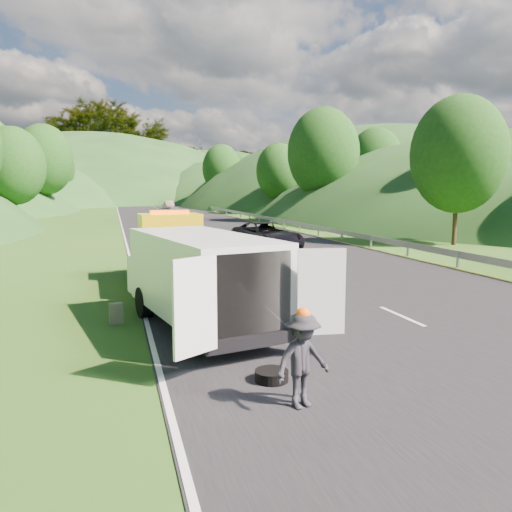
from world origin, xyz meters
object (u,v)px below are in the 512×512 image
object	(u,v)px
tow_truck	(175,249)
passing_suv	(266,250)
child	(213,306)
white_van	(199,275)
worker	(302,408)
woman	(162,301)
suitcase	(116,314)
spare_tire	(272,382)

from	to	relation	value
tow_truck	passing_suv	distance (m)	11.00
child	white_van	bearing A→B (deg)	-70.46
white_van	worker	size ratio (longest dim) A/B	4.61
woman	suitcase	xyz separation A→B (m)	(-1.43, -2.42, 0.28)
worker	tow_truck	bearing A→B (deg)	76.69
suitcase	passing_suv	world-z (taller)	passing_suv
tow_truck	spare_tire	xyz separation A→B (m)	(0.53, -10.15, -1.33)
worker	passing_suv	world-z (taller)	passing_suv
woman	child	size ratio (longest dim) A/B	1.71
white_van	tow_truck	bearing A→B (deg)	76.92
worker	passing_suv	bearing A→B (deg)	57.73
woman	passing_suv	world-z (taller)	woman
child	worker	size ratio (longest dim) A/B	0.65
white_van	child	size ratio (longest dim) A/B	7.11
suitcase	spare_tire	bearing A→B (deg)	-60.97
spare_tire	child	bearing A→B (deg)	88.85
worker	child	bearing A→B (deg)	73.43
worker	spare_tire	distance (m)	1.20
white_van	woman	xyz separation A→B (m)	(-0.64, 3.41, -1.37)
spare_tire	white_van	bearing A→B (deg)	99.72
woman	spare_tire	size ratio (longest dim) A/B	2.77
white_van	spare_tire	world-z (taller)	white_van
white_van	passing_suv	xyz separation A→B (m)	(6.47, 15.11, -1.37)
tow_truck	child	distance (m)	4.19
white_van	woman	size ratio (longest dim) A/B	4.16
woman	worker	world-z (taller)	woman
worker	suitcase	world-z (taller)	worker
spare_tire	passing_suv	xyz separation A→B (m)	(5.79, 19.05, 0.00)
tow_truck	woman	distance (m)	3.19
worker	woman	bearing A→B (deg)	82.94
passing_suv	spare_tire	bearing A→B (deg)	-113.41
tow_truck	spare_tire	world-z (taller)	tow_truck
woman	spare_tire	bearing A→B (deg)	177.75
woman	suitcase	world-z (taller)	woman
child	passing_suv	distance (m)	14.02
suitcase	tow_truck	bearing A→B (deg)	66.97
white_van	passing_suv	bearing A→B (deg)	55.11
suitcase	spare_tire	size ratio (longest dim) A/B	0.89
child	passing_suv	size ratio (longest dim) A/B	0.17
tow_truck	child	bearing A→B (deg)	-83.24
spare_tire	passing_suv	bearing A→B (deg)	73.09
suitcase	spare_tire	world-z (taller)	suitcase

